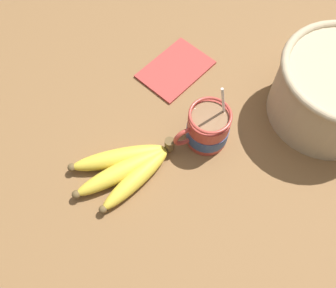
% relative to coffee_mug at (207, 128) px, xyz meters
% --- Properties ---
extents(table, '(1.35, 1.35, 0.03)m').
position_rel_coffee_mug_xyz_m(table, '(0.07, -0.01, -0.06)').
color(table, brown).
rests_on(table, ground).
extents(coffee_mug, '(0.12, 0.09, 0.17)m').
position_rel_coffee_mug_xyz_m(coffee_mug, '(0.00, 0.00, 0.00)').
color(coffee_mug, '#B23D33').
rests_on(coffee_mug, table).
extents(banana_bunch, '(0.22, 0.14, 0.04)m').
position_rel_coffee_mug_xyz_m(banana_bunch, '(0.18, 0.00, -0.02)').
color(banana_bunch, brown).
rests_on(banana_bunch, table).
extents(woven_basket, '(0.26, 0.26, 0.15)m').
position_rel_coffee_mug_xyz_m(woven_basket, '(-0.26, 0.05, 0.04)').
color(woven_basket, tan).
rests_on(woven_basket, table).
extents(napkin, '(0.19, 0.17, 0.01)m').
position_rel_coffee_mug_xyz_m(napkin, '(-0.02, -0.19, -0.04)').
color(napkin, '#A33833').
rests_on(napkin, table).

